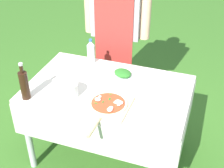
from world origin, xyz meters
TOP-DOWN VIEW (x-y plane):
  - ground_plane at (0.00, 0.00)m, footprint 12.00×12.00m
  - prep_table at (0.00, 0.00)m, footprint 1.30×0.83m
  - person_cook at (-0.18, 0.73)m, footprint 0.64×0.23m
  - pizza_on_peel at (0.08, -0.24)m, footprint 0.32×0.52m
  - oil_bottle at (-0.54, -0.34)m, footprint 0.07×0.07m
  - water_bottle at (-0.28, 0.32)m, footprint 0.07×0.07m
  - herb_container at (0.06, 0.20)m, footprint 0.22×0.21m
  - mixing_tub at (-0.25, -0.21)m, footprint 0.16×0.16m

SIDE VIEW (x-z plane):
  - ground_plane at x=0.00m, z-range 0.00..0.00m
  - prep_table at x=0.00m, z-range 0.27..1.02m
  - pizza_on_peel at x=0.08m, z-range 0.73..0.79m
  - herb_container at x=0.06m, z-range 0.75..0.80m
  - mixing_tub at x=-0.25m, z-range 0.75..0.86m
  - water_bottle at x=-0.28m, z-range 0.74..0.97m
  - oil_bottle at x=-0.54m, z-range 0.72..1.02m
  - person_cook at x=-0.18m, z-range 0.15..1.87m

